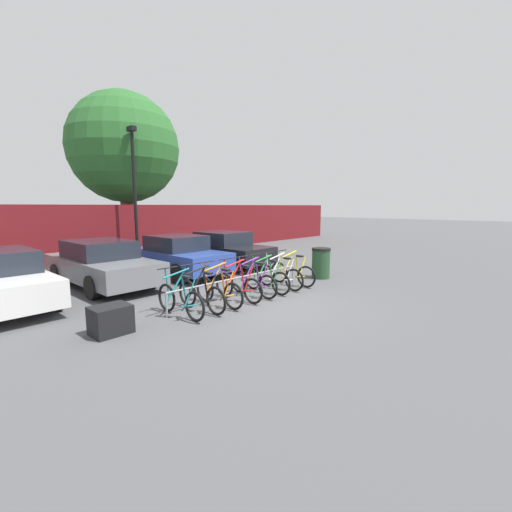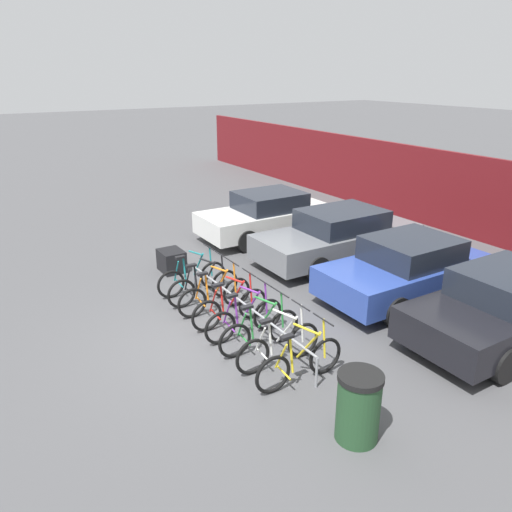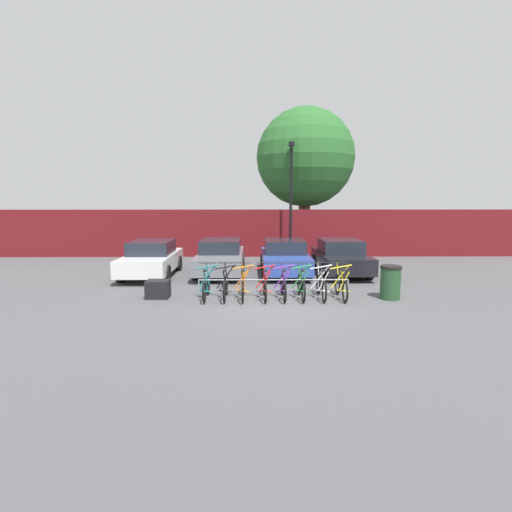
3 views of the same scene
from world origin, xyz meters
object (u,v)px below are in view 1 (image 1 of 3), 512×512
bicycle_purple (253,282)px  car_blue (178,255)px  car_grey (102,264)px  bicycle_yellow (292,273)px  trash_bin (321,263)px  bicycle_black (201,295)px  bicycle_red (238,286)px  car_black (224,249)px  bicycle_green (266,279)px  tree_behind_hoarding (124,149)px  bicycle_white (280,276)px  bicycle_orange (219,291)px  lamp_post (134,187)px  bike_rack (241,279)px  bicycle_teal (180,300)px  cargo_crate (111,320)px

bicycle_purple → car_blue: bearing=86.8°
car_grey → car_blue: 2.62m
bicycle_yellow → trash_bin: bicycle_yellow is taller
bicycle_black → bicycle_red: 1.21m
bicycle_red → bicycle_black: bearing=179.5°
car_black → bicycle_red: bearing=-128.4°
bicycle_green → tree_behind_hoarding: (1.48, 10.77, 4.92)m
bicycle_white → bicycle_yellow: size_ratio=1.00×
bicycle_orange → car_blue: car_blue is taller
bicycle_orange → lamp_post: size_ratio=0.30×
bike_rack → trash_bin: 3.57m
trash_bin → bicycle_teal: bearing=178.9°
car_blue → lamp_post: 4.78m
bicycle_black → car_grey: 4.25m
bicycle_orange → car_black: 5.66m
car_blue → trash_bin: (2.90, -4.09, -0.17)m
bicycle_white → car_blue: bearing=101.1°
bicycle_red → car_black: 5.22m
bicycle_purple → bicycle_white: 1.17m
trash_bin → cargo_crate: bearing=178.2°
bicycle_green → bicycle_orange: bearing=177.1°
bicycle_yellow → car_blue: car_blue is taller
bicycle_purple → bicycle_yellow: 1.78m
bicycle_purple → cargo_crate: bicycle_purple is taller
bicycle_orange → cargo_crate: bicycle_orange is taller
bike_rack → car_black: bearing=53.0°
car_blue → car_grey: bearing=174.9°
lamp_post → bike_rack: bearing=-99.3°
bicycle_black → tree_behind_hoarding: (3.82, 10.77, 4.92)m
bicycle_green → bicycle_red: bearing=177.1°
bicycle_red → cargo_crate: bicycle_red is taller
bicycle_orange → lamp_post: lamp_post is taller
bicycle_yellow → car_grey: car_grey is taller
bicycle_orange → car_black: (3.91, 4.08, 0.31)m
bicycle_yellow → trash_bin: 1.49m
car_grey → bicycle_yellow: bearing=-46.3°
car_black → lamp_post: size_ratio=0.71×
bicycle_purple → trash_bin: size_ratio=1.66×
bicycle_yellow → car_blue: 4.24m
bicycle_black → lamp_post: lamp_post is taller
cargo_crate → tree_behind_hoarding: size_ratio=0.09×
bike_rack → car_blue: (0.66, 3.83, 0.19)m
bicycle_green → bicycle_yellow: same height
lamp_post → bicycle_orange: bearing=-105.6°
bike_rack → bicycle_black: (-1.49, -0.15, -0.12)m
bicycle_green → bike_rack: bearing=167.1°
bicycle_orange → trash_bin: 4.51m
bicycle_black → car_grey: car_grey is taller
bicycle_purple → tree_behind_hoarding: (2.03, 10.77, 4.92)m
bicycle_white → bicycle_yellow: same height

